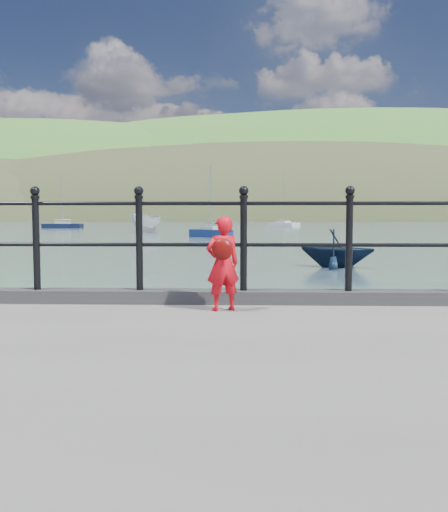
{
  "coord_description": "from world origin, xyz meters",
  "views": [
    {
      "loc": [
        0.56,
        -6.33,
        2.02
      ],
      "look_at": [
        0.38,
        -0.2,
        1.55
      ],
      "focal_mm": 38.0,
      "sensor_mm": 36.0,
      "label": 1
    }
  ],
  "objects_px": {
    "launch_white": "(146,223)",
    "launch_navy": "(337,248)",
    "child": "(223,263)",
    "sailboat_port": "(211,233)",
    "sailboat_left": "(63,226)",
    "sailboat_deep": "(283,225)",
    "railing": "(191,232)"
  },
  "relations": [
    {
      "from": "railing",
      "to": "launch_navy",
      "type": "distance_m",
      "value": 15.33
    },
    {
      "from": "sailboat_port",
      "to": "sailboat_left",
      "type": "bearing_deg",
      "value": 170.32
    },
    {
      "from": "sailboat_deep",
      "to": "sailboat_port",
      "type": "bearing_deg",
      "value": -50.05
    },
    {
      "from": "sailboat_port",
      "to": "launch_navy",
      "type": "bearing_deg",
      "value": -33.54
    },
    {
      "from": "launch_navy",
      "to": "sailboat_port",
      "type": "distance_m",
      "value": 28.93
    },
    {
      "from": "launch_white",
      "to": "launch_navy",
      "type": "distance_m",
      "value": 41.94
    },
    {
      "from": "sailboat_deep",
      "to": "sailboat_port",
      "type": "relative_size",
      "value": 1.45
    },
    {
      "from": "sailboat_deep",
      "to": "sailboat_left",
      "type": "distance_m",
      "value": 37.46
    },
    {
      "from": "sailboat_deep",
      "to": "sailboat_port",
      "type": "height_order",
      "value": "sailboat_deep"
    },
    {
      "from": "launch_white",
      "to": "sailboat_left",
      "type": "bearing_deg",
      "value": 146.18
    },
    {
      "from": "launch_navy",
      "to": "sailboat_port",
      "type": "relative_size",
      "value": 0.43
    },
    {
      "from": "child",
      "to": "sailboat_deep",
      "type": "height_order",
      "value": "sailboat_deep"
    },
    {
      "from": "sailboat_port",
      "to": "sailboat_left",
      "type": "height_order",
      "value": "sailboat_left"
    },
    {
      "from": "child",
      "to": "sailboat_port",
      "type": "bearing_deg",
      "value": -108.19
    },
    {
      "from": "railing",
      "to": "launch_white",
      "type": "height_order",
      "value": "railing"
    },
    {
      "from": "sailboat_port",
      "to": "sailboat_left",
      "type": "relative_size",
      "value": 0.78
    },
    {
      "from": "launch_white",
      "to": "launch_navy",
      "type": "height_order",
      "value": "launch_white"
    },
    {
      "from": "sailboat_deep",
      "to": "sailboat_left",
      "type": "bearing_deg",
      "value": -105.65
    },
    {
      "from": "child",
      "to": "launch_navy",
      "type": "relative_size",
      "value": 0.36
    },
    {
      "from": "child",
      "to": "railing",
      "type": "bearing_deg",
      "value": -73.72
    },
    {
      "from": "sailboat_deep",
      "to": "child",
      "type": "bearing_deg",
      "value": -42.6
    },
    {
      "from": "launch_white",
      "to": "sailboat_deep",
      "type": "bearing_deg",
      "value": 81.71
    },
    {
      "from": "railing",
      "to": "child",
      "type": "height_order",
      "value": "railing"
    },
    {
      "from": "sailboat_deep",
      "to": "launch_navy",
      "type": "bearing_deg",
      "value": -40.63
    },
    {
      "from": "child",
      "to": "launch_navy",
      "type": "distance_m",
      "value": 15.68
    },
    {
      "from": "sailboat_port",
      "to": "child",
      "type": "bearing_deg",
      "value": -43.03
    },
    {
      "from": "child",
      "to": "launch_white",
      "type": "xyz_separation_m",
      "value": [
        -10.41,
        54.59,
        -0.41
      ]
    },
    {
      "from": "sailboat_port",
      "to": "railing",
      "type": "bearing_deg",
      "value": -43.49
    },
    {
      "from": "launch_navy",
      "to": "sailboat_port",
      "type": "bearing_deg",
      "value": 37.12
    },
    {
      "from": "launch_white",
      "to": "sailboat_port",
      "type": "bearing_deg",
      "value": -36.14
    },
    {
      "from": "child",
      "to": "sailboat_port",
      "type": "relative_size",
      "value": 0.15
    },
    {
      "from": "railing",
      "to": "sailboat_left",
      "type": "height_order",
      "value": "sailboat_left"
    }
  ]
}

